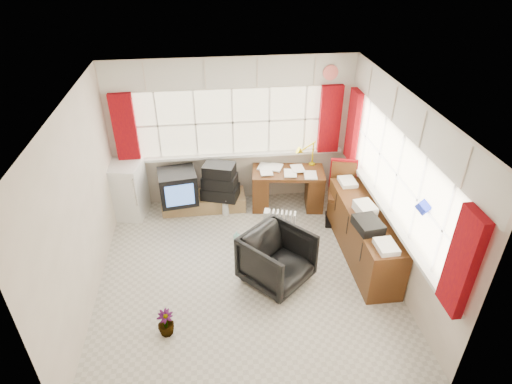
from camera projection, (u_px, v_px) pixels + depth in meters
ground at (246, 272)px, 6.04m from camera, size 4.00×4.00×0.00m
room_walls at (244, 181)px, 5.24m from camera, size 4.00×4.00×4.00m
window_back at (234, 151)px, 7.18m from camera, size 3.70×0.12×3.60m
window_right at (389, 208)px, 5.73m from camera, size 0.12×3.70×3.60m
curtains at (302, 147)px, 6.14m from camera, size 3.83×3.83×1.15m
overhead_cabinets at (309, 92)px, 5.77m from camera, size 3.98×3.98×0.48m
desk at (288, 187)px, 7.28m from camera, size 1.26×0.74×0.73m
desk_lamp at (313, 148)px, 7.16m from camera, size 0.16×0.14×0.45m
task_chair at (342, 189)px, 6.88m from camera, size 0.53×0.56×1.04m
office_chair at (277, 259)px, 5.72m from camera, size 1.14×1.15×0.75m
radiator at (281, 233)px, 6.40m from camera, size 0.45×0.28×0.63m
credenza at (363, 233)px, 6.17m from camera, size 0.50×2.00×0.85m
file_tray at (368, 225)px, 5.62m from camera, size 0.36×0.44×0.13m
tv_bench at (204, 201)px, 7.37m from camera, size 1.40×0.50×0.25m
crt_tv at (178, 187)px, 7.02m from camera, size 0.67×0.63×0.54m
hifi_stack at (220, 182)px, 7.10m from camera, size 0.68×0.54×0.63m
mini_fridge at (127, 190)px, 7.03m from camera, size 0.65×0.66×0.94m
spray_bottle_a at (225, 207)px, 7.16m from camera, size 0.14×0.14×0.31m
spray_bottle_b at (237, 236)px, 6.60m from camera, size 0.11×0.11×0.17m
flower_vase at (166, 323)px, 5.04m from camera, size 0.23×0.23×0.35m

